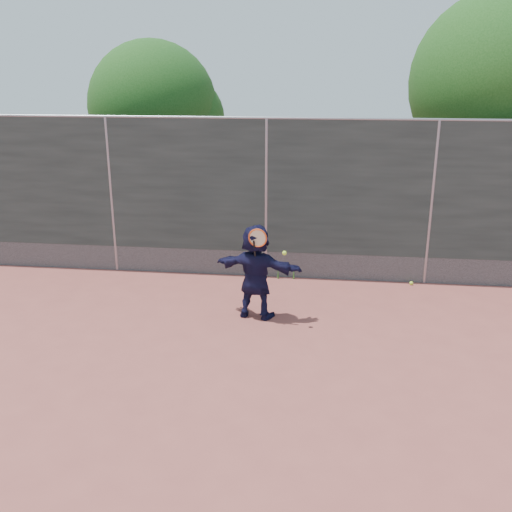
# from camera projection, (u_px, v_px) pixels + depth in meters

# --- Properties ---
(ground) EXTENTS (80.00, 80.00, 0.00)m
(ground) POSITION_uv_depth(u_px,v_px,m) (238.00, 363.00, 7.78)
(ground) COLOR #9E4C42
(ground) RESTS_ON ground
(player) EXTENTS (1.50, 0.76, 1.54)m
(player) POSITION_uv_depth(u_px,v_px,m) (256.00, 271.00, 9.03)
(player) COLOR black
(player) RESTS_ON ground
(ball_ground) EXTENTS (0.07, 0.07, 0.07)m
(ball_ground) POSITION_uv_depth(u_px,v_px,m) (411.00, 283.00, 10.61)
(ball_ground) COLOR #C8FB37
(ball_ground) RESTS_ON ground
(fence) EXTENTS (20.00, 0.06, 3.03)m
(fence) POSITION_uv_depth(u_px,v_px,m) (266.00, 196.00, 10.60)
(fence) COLOR #38423D
(fence) RESTS_ON ground
(swing_action) EXTENTS (0.60, 0.21, 0.51)m
(swing_action) POSITION_uv_depth(u_px,v_px,m) (260.00, 241.00, 8.65)
(swing_action) COLOR #DE4B14
(swing_action) RESTS_ON ground
(tree_right) EXTENTS (3.78, 3.60, 5.39)m
(tree_right) POSITION_uv_depth(u_px,v_px,m) (507.00, 87.00, 11.59)
(tree_right) COLOR #382314
(tree_right) RESTS_ON ground
(tree_left) EXTENTS (3.15, 3.00, 4.53)m
(tree_left) POSITION_uv_depth(u_px,v_px,m) (160.00, 110.00, 13.40)
(tree_left) COLOR #382314
(tree_left) RESTS_ON ground
(weed_clump) EXTENTS (0.68, 0.07, 0.30)m
(weed_clump) POSITION_uv_depth(u_px,v_px,m) (280.00, 272.00, 10.90)
(weed_clump) COLOR #387226
(weed_clump) RESTS_ON ground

